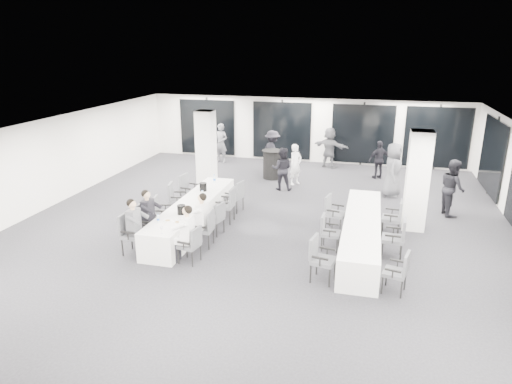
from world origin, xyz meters
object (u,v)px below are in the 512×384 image
chair_main_left_near (130,231)px  chair_main_right_second (206,227)px  chair_main_left_fourth (176,197)px  standing_guest_d (379,157)px  chair_side_right_far (395,216)px  banquet_table_main (193,214)px  chair_main_left_second (145,221)px  chair_side_right_near (399,270)px  ice_bucket_far (203,187)px  chair_main_right_fourth (228,203)px  standing_guest_b (282,166)px  standing_guest_c (272,149)px  chair_main_right_far (236,194)px  standing_guest_f (330,145)px  standing_guest_a (296,162)px  banquet_table_side (361,233)px  chair_main_right_mid (217,216)px  standing_guest_e (393,166)px  chair_side_left_far (333,210)px  standing_guest_g (221,141)px  standing_guest_h (453,184)px  ice_bucket_near (181,210)px  cocktail_table (272,164)px  chair_main_right_near (192,243)px  chair_side_left_mid (328,230)px  chair_side_left_near (320,256)px  chair_side_right_mid (397,235)px  chair_main_left_mid (161,210)px

chair_main_left_near → chair_main_right_second: chair_main_left_near is taller
chair_main_left_fourth → standing_guest_d: standing_guest_d is taller
chair_side_right_far → banquet_table_main: bearing=103.4°
chair_main_left_second → chair_side_right_near: (6.37, -1.09, -0.05)m
chair_side_right_near → ice_bucket_far: bearing=72.2°
chair_main_right_fourth → standing_guest_b: bearing=-15.9°
chair_side_right_near → standing_guest_c: standing_guest_c is taller
standing_guest_b → chair_main_left_fourth: bearing=46.5°
chair_main_right_far → standing_guest_f: standing_guest_f is taller
chair_main_left_second → standing_guest_a: 6.84m
banquet_table_side → chair_main_right_mid: 3.87m
chair_side_right_far → standing_guest_e: 3.57m
chair_main_left_second → standing_guest_a: size_ratio=0.60×
chair_main_right_mid → standing_guest_e: size_ratio=0.43×
standing_guest_b → chair_side_left_far: bearing=116.7°
chair_main_left_second → standing_guest_g: bearing=-173.7°
chair_side_left_far → standing_guest_h: standing_guest_h is taller
chair_side_right_near → standing_guest_a: (-3.41, 7.25, 0.32)m
banquet_table_side → ice_bucket_near: ice_bucket_near is taller
chair_side_right_near → ice_bucket_far: size_ratio=3.71×
chair_side_left_far → ice_bucket_near: size_ratio=4.01×
chair_main_right_second → standing_guest_d: bearing=-31.5°
cocktail_table → chair_main_right_mid: (-0.28, -5.79, -0.05)m
chair_main_left_fourth → chair_main_right_near: (1.67, -2.85, -0.07)m
chair_main_left_second → standing_guest_c: (1.76, 7.59, 0.39)m
chair_main_right_near → chair_main_right_second: chair_main_right_second is taller
standing_guest_b → standing_guest_h: standing_guest_h is taller
chair_main_left_second → chair_main_right_mid: bearing=120.1°
chair_side_right_far → ice_bucket_far: 5.62m
chair_main_right_mid → ice_bucket_far: size_ratio=3.61×
chair_main_right_mid → chair_side_right_near: 5.11m
chair_side_left_mid → standing_guest_c: size_ratio=0.47×
chair_main_right_fourth → banquet_table_main: bearing=124.5°
chair_main_left_second → chair_side_left_mid: size_ratio=1.12×
chair_side_left_near → standing_guest_e: 6.77m
chair_main_right_near → chair_side_right_far: (4.71, 2.91, 0.05)m
banquet_table_side → chair_side_right_far: size_ratio=4.97×
chair_side_left_mid → chair_side_right_far: size_ratio=0.91×
standing_guest_b → ice_bucket_near: (-1.68, -5.07, 0.00)m
ice_bucket_near → standing_guest_b: bearing=71.7°
chair_main_left_fourth → standing_guest_f: size_ratio=0.53×
chair_main_left_second → chair_main_right_mid: (1.67, 0.92, -0.06)m
chair_main_left_near → chair_main_left_fourth: chair_main_left_near is taller
chair_main_right_near → ice_bucket_far: (-0.90, 3.18, 0.36)m
chair_side_right_mid → cocktail_table: bearing=39.3°
chair_main_right_fourth → standing_guest_g: 7.23m
chair_main_left_mid → chair_side_left_mid: size_ratio=1.03×
chair_main_right_fourth → chair_main_right_near: bearing=178.6°
chair_side_left_far → chair_main_right_near: bearing=-35.1°
chair_side_left_far → standing_guest_b: size_ratio=0.57×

